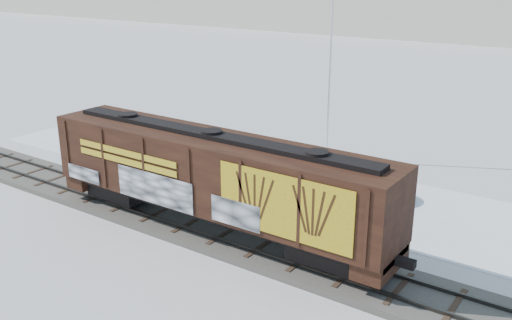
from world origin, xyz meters
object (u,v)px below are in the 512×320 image
Objects in this scene: hopper_railcar at (213,176)px; flagpole at (331,85)px; car_silver at (170,154)px; car_dark at (371,184)px; car_white at (212,165)px.

flagpole is at bearing 93.96° from hopper_railcar.
car_silver is at bearing -138.91° from flagpole.
car_dark is (4.66, -3.93, -4.06)m from flagpole.
flagpole reaches higher than hopper_railcar.
car_white is (-3.99, -6.47, -4.00)m from flagpole.
car_silver is 0.96× the size of car_dark.
car_silver reaches higher than car_dark.
hopper_railcar is 7.88m from car_white.
car_dark is at bearing -96.30° from car_silver.
car_silver is (-8.17, 5.93, -2.10)m from hopper_railcar.
car_white is (3.32, -0.09, -0.03)m from car_silver.
hopper_railcar is at bearing -143.83° from car_silver.
flagpole is at bearing -19.50° from car_white.
car_silver is 1.01× the size of car_white.
car_dark is at bearing -61.49° from car_white.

